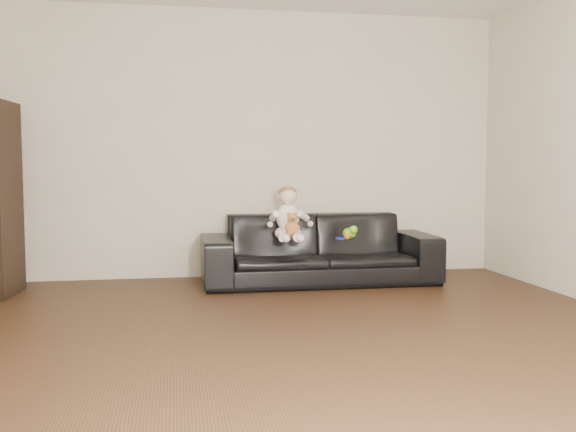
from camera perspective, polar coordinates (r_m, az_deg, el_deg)
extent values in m
plane|color=#392314|center=(3.79, 1.63, -12.24)|extent=(5.50, 5.50, 0.00)
plane|color=beige|center=(6.35, -3.40, 6.38)|extent=(5.00, 0.00, 5.00)
imported|color=black|center=(6.00, 2.76, -2.93)|extent=(2.17, 0.85, 0.63)
ellipsoid|color=silver|center=(5.82, 0.00, -1.51)|extent=(0.29, 0.27, 0.13)
ellipsoid|color=white|center=(5.82, -0.03, -0.11)|extent=(0.25, 0.22, 0.25)
sphere|color=beige|center=(5.79, 0.00, 1.82)|extent=(0.20, 0.20, 0.17)
ellipsoid|color=#8C603F|center=(5.80, -0.02, 2.07)|extent=(0.21, 0.21, 0.12)
cylinder|color=silver|center=(5.66, -0.23, -1.89)|extent=(0.13, 0.22, 0.08)
cylinder|color=silver|center=(5.68, 0.78, -1.87)|extent=(0.13, 0.22, 0.08)
sphere|color=white|center=(5.55, -0.14, -2.01)|extent=(0.08, 0.08, 0.07)
sphere|color=white|center=(5.57, 1.09, -1.99)|extent=(0.08, 0.08, 0.07)
cylinder|color=white|center=(5.74, -1.22, -0.02)|extent=(0.11, 0.18, 0.11)
cylinder|color=white|center=(5.79, 1.35, 0.01)|extent=(0.11, 0.18, 0.11)
ellipsoid|color=#B36F33|center=(5.66, 0.38, -1.06)|extent=(0.13, 0.12, 0.13)
sphere|color=#B36F33|center=(5.64, 0.40, -0.16)|extent=(0.11, 0.11, 0.08)
sphere|color=#B36F33|center=(5.64, 0.09, 0.17)|extent=(0.04, 0.04, 0.03)
sphere|color=#B36F33|center=(5.65, 0.68, 0.17)|extent=(0.04, 0.04, 0.03)
sphere|color=#593819|center=(5.60, 0.47, -0.28)|extent=(0.04, 0.04, 0.03)
ellipsoid|color=#63CE18|center=(5.96, 5.46, -1.53)|extent=(0.17, 0.18, 0.10)
sphere|color=orange|center=(5.89, 5.28, -1.81)|extent=(0.08, 0.08, 0.06)
cylinder|color=#1829C3|center=(5.93, 4.75, -1.98)|extent=(0.13, 0.13, 0.01)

